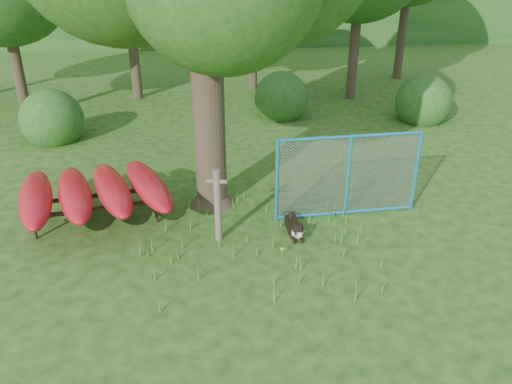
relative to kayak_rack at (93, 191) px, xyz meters
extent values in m
plane|color=#1D450D|center=(2.94, -2.21, -0.71)|extent=(80.00, 80.00, 0.00)
cylinder|color=#372C1E|center=(2.37, 0.63, 1.87)|extent=(0.77, 0.77, 5.17)
cone|color=#372C1E|center=(2.37, 0.63, -0.45)|extent=(1.15, 1.15, 0.52)
cylinder|color=#372C1E|center=(2.98, 0.52, 2.60)|extent=(1.47, 0.44, 1.10)
cylinder|color=#372C1E|center=(1.89, 0.92, 3.01)|extent=(1.04, 0.91, 1.06)
cylinder|color=brown|center=(2.42, -0.96, 0.02)|extent=(0.16, 0.16, 1.45)
cylinder|color=brown|center=(2.42, -0.96, 0.52)|extent=(0.40, 0.18, 0.08)
cylinder|color=black|center=(-1.09, -0.50, -0.49)|extent=(0.08, 0.08, 0.45)
cylinder|color=black|center=(1.20, -0.11, -0.49)|extent=(0.08, 0.08, 0.45)
cylinder|color=black|center=(-1.20, 0.11, -0.49)|extent=(0.08, 0.08, 0.45)
cylinder|color=black|center=(1.09, 0.50, -0.49)|extent=(0.08, 0.08, 0.45)
cube|color=black|center=(0.05, -0.31, -0.25)|extent=(2.65, 0.52, 0.07)
cube|color=black|center=(-0.05, 0.31, -0.25)|extent=(2.65, 0.52, 0.07)
ellipsoid|color=red|center=(-1.06, -0.18, 0.00)|extent=(1.24, 2.75, 0.43)
ellipsoid|color=red|center=(-0.35, -0.06, 0.00)|extent=(1.33, 2.75, 0.43)
ellipsoid|color=red|center=(0.35, 0.06, 0.00)|extent=(1.41, 2.74, 0.43)
ellipsoid|color=red|center=(1.06, 0.18, 0.00)|extent=(1.49, 2.73, 0.43)
cube|color=black|center=(3.90, -0.81, -0.61)|extent=(0.24, 0.61, 0.21)
cube|color=silver|center=(3.91, -1.06, -0.62)|extent=(0.19, 0.13, 0.19)
sphere|color=black|center=(3.92, -1.22, -0.45)|extent=(0.22, 0.22, 0.22)
cube|color=silver|center=(3.92, -1.32, -0.49)|extent=(0.09, 0.12, 0.08)
sphere|color=silver|center=(3.85, -1.24, -0.49)|extent=(0.10, 0.10, 0.10)
sphere|color=silver|center=(3.99, -1.23, -0.49)|extent=(0.10, 0.10, 0.10)
cone|color=black|center=(3.86, -1.19, -0.33)|extent=(0.09, 0.10, 0.11)
cone|color=black|center=(3.98, -1.18, -0.33)|extent=(0.10, 0.11, 0.11)
cylinder|color=black|center=(3.84, -1.20, -0.67)|extent=(0.07, 0.26, 0.06)
cylinder|color=black|center=(3.99, -1.19, -0.67)|extent=(0.07, 0.26, 0.06)
sphere|color=black|center=(3.94, -0.48, -0.52)|extent=(0.14, 0.14, 0.14)
torus|color=#1840B5|center=(3.91, -1.15, -0.50)|extent=(0.22, 0.07, 0.22)
cylinder|color=#2995C3|center=(3.64, -0.33, 0.18)|extent=(0.08, 0.08, 1.78)
cylinder|color=#2995C3|center=(5.12, -0.26, 0.18)|extent=(0.08, 0.08, 1.78)
cylinder|color=#2995C3|center=(6.60, -0.20, 0.18)|extent=(0.08, 0.08, 1.78)
cylinder|color=#2995C3|center=(5.12, -0.26, 1.03)|extent=(2.96, 0.19, 0.07)
cylinder|color=#2995C3|center=(5.12, -0.26, -0.66)|extent=(2.96, 0.19, 0.07)
plane|color=gray|center=(5.12, -0.26, 0.18)|extent=(2.96, 0.13, 2.96)
cylinder|color=#45902F|center=(3.52, -1.71, -0.63)|extent=(0.02, 0.02, 0.17)
sphere|color=yellow|center=(3.52, -1.71, -0.54)|extent=(0.03, 0.03, 0.03)
sphere|color=yellow|center=(3.56, -1.71, -0.53)|extent=(0.03, 0.03, 0.03)
sphere|color=yellow|center=(3.51, -1.68, -0.55)|extent=(0.03, 0.03, 0.03)
sphere|color=yellow|center=(3.53, -1.74, -0.54)|extent=(0.03, 0.03, 0.03)
sphere|color=yellow|center=(3.50, -1.72, -0.53)|extent=(0.03, 0.03, 0.03)
cylinder|color=#372C1E|center=(-3.56, 7.79, 1.39)|extent=(0.36, 0.36, 4.20)
cylinder|color=#372C1E|center=(-0.06, 9.79, 1.91)|extent=(0.36, 0.36, 5.25)
cylinder|color=#372C1E|center=(4.44, 10.79, 1.21)|extent=(0.36, 0.36, 3.85)
cylinder|color=#372C1E|center=(7.94, 8.79, 1.67)|extent=(0.36, 0.36, 4.76)
cylinder|color=#372C1E|center=(10.94, 11.79, 1.74)|extent=(0.36, 0.36, 4.90)
sphere|color=#20521A|center=(-2.06, 5.29, -0.71)|extent=(1.80, 1.80, 1.80)
sphere|color=#20521A|center=(9.44, 5.79, -0.71)|extent=(1.80, 1.80, 1.80)
sphere|color=#20521A|center=(4.94, 6.79, -0.71)|extent=(1.80, 1.80, 1.80)
camera|label=1|loc=(2.13, -9.26, 4.30)|focal=35.00mm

